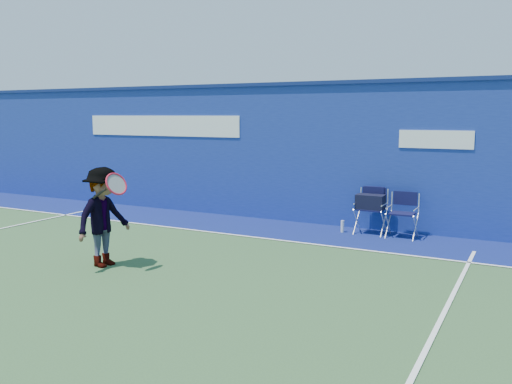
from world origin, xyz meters
The scene contains 8 objects.
ground centered at (0.00, 0.00, 0.00)m, with size 80.00×80.00×0.00m, color #31532C.
stadium_wall centered at (0.00, 5.20, 1.55)m, with size 24.00×0.50×3.08m.
out_of_bounds_strip centered at (0.00, 4.10, 0.00)m, with size 24.00×1.80×0.01m, color navy.
court_lines centered at (0.00, 0.60, 0.01)m, with size 24.00×12.00×0.01m.
directors_chair_left centered at (2.48, 4.60, 0.40)m, with size 0.55×0.51×0.93m.
directors_chair_right centered at (3.12, 4.54, 0.28)m, with size 0.53×0.47×0.88m.
water_bottle centered at (1.94, 4.45, 0.12)m, with size 0.07×0.07×0.25m, color silver.
tennis_player centered at (-0.60, 0.36, 0.79)m, with size 0.85×1.05×1.57m.
Camera 1 is at (5.39, -5.91, 2.37)m, focal length 38.00 mm.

